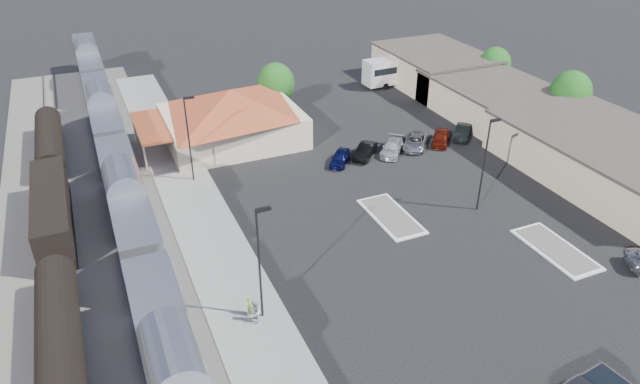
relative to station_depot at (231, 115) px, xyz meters
name	(u,v)px	position (x,y,z in m)	size (l,w,h in m)	color
ground	(362,238)	(4.56, -24.00, -3.13)	(280.00, 280.00, 0.00)	black
railbed	(97,245)	(-16.44, -16.00, -3.07)	(16.00, 100.00, 0.12)	#4C4944
platform	(208,233)	(-7.44, -18.00, -3.04)	(5.50, 92.00, 0.18)	gray
passenger_train	(129,210)	(-13.44, -16.12, -0.26)	(3.00, 104.00, 5.55)	silver
freight_cars	(53,213)	(-19.44, -12.48, -1.21)	(2.80, 46.00, 4.00)	black
station_depot	(231,115)	(0.00, 0.00, 0.00)	(18.35, 12.24, 6.20)	beige
buildings_east	(515,109)	(32.56, -9.72, -0.86)	(14.40, 51.40, 4.80)	#C6B28C
traffic_island_south	(391,216)	(8.56, -22.00, -3.03)	(3.30, 7.50, 0.21)	silver
traffic_island_north	(556,249)	(18.56, -32.00, -3.03)	(3.30, 7.50, 0.21)	silver
lamp_plat_s	(260,256)	(-6.34, -30.00, 2.21)	(1.08, 0.25, 9.00)	black
lamp_plat_n	(189,133)	(-6.34, -8.00, 2.21)	(1.08, 0.25, 9.00)	black
lamp_lot	(486,158)	(16.66, -24.00, 2.21)	(1.08, 0.25, 9.00)	black
tree_east_b	(570,93)	(38.56, -12.00, 1.09)	(4.94, 4.94, 6.96)	#382314
tree_east_c	(495,65)	(38.56, 2.00, 0.63)	(4.41, 4.41, 6.21)	#382314
tree_depot	(276,83)	(7.56, 6.00, 0.89)	(4.71, 4.71, 6.63)	#382314
coach_bus	(404,68)	(28.56, 9.71, -0.83)	(12.55, 3.17, 4.00)	white
person_a	(250,306)	(-7.20, -29.59, -2.13)	(0.60, 0.39, 1.63)	#BEE146
person_b	(255,312)	(-7.10, -30.45, -2.04)	(0.88, 0.69, 1.82)	silver
parked_car_a	(340,158)	(8.86, -10.36, -2.44)	(1.64, 4.07, 1.39)	#0E1247
parked_car_b	(365,151)	(12.06, -10.06, -2.40)	(1.54, 4.43, 1.46)	black
parked_car_c	(392,147)	(15.26, -10.36, -2.42)	(2.00, 4.93, 1.43)	silver
parked_car_d	(415,142)	(18.46, -10.06, -2.43)	(2.33, 5.06, 1.41)	gray
parked_car_e	(441,138)	(21.66, -10.36, -2.39)	(1.76, 4.37, 1.49)	maroon
parked_car_f	(462,132)	(24.86, -10.06, -2.38)	(1.58, 4.54, 1.50)	black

